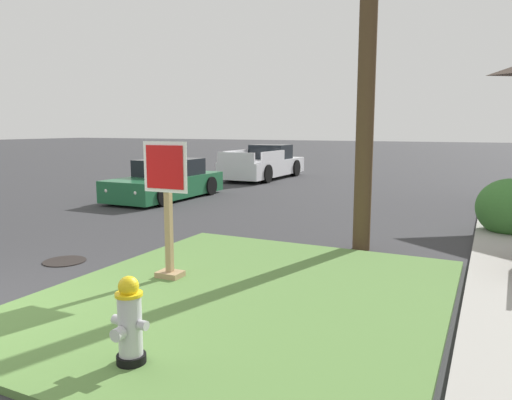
{
  "coord_description": "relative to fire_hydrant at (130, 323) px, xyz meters",
  "views": [
    {
      "loc": [
        5.4,
        -3.45,
        2.24
      ],
      "look_at": [
        1.77,
        4.01,
        1.0
      ],
      "focal_mm": 33.92,
      "sensor_mm": 36.0,
      "label": 1
    }
  ],
  "objects": [
    {
      "name": "pickup_truck_white",
      "position": [
        -6.25,
        16.33,
        0.15
      ],
      "size": [
        2.01,
        5.3,
        1.48
      ],
      "color": "silver",
      "rests_on": "ground"
    },
    {
      "name": "grass_corner_patch",
      "position": [
        0.07,
        2.13,
        -0.43
      ],
      "size": [
        5.02,
        5.89,
        0.08
      ],
      "primitive_type": "cube",
      "color": "#567F3D",
      "rests_on": "ground"
    },
    {
      "name": "shrub_by_curb",
      "position": [
        3.3,
        7.87,
        0.14
      ],
      "size": [
        1.35,
        1.35,
        1.21
      ],
      "primitive_type": "ellipsoid",
      "color": "#3A7431",
      "rests_on": "ground"
    },
    {
      "name": "parked_sedan_green",
      "position": [
        -6.41,
        9.28,
        0.07
      ],
      "size": [
        1.9,
        4.34,
        1.25
      ],
      "color": "#1E6038",
      "rests_on": "ground"
    },
    {
      "name": "stop_sign",
      "position": [
        -1.24,
        2.3,
        0.56
      ],
      "size": [
        0.72,
        0.29,
        1.98
      ],
      "color": "#A3845B",
      "rests_on": "grass_corner_patch"
    },
    {
      "name": "fire_hydrant",
      "position": [
        0.0,
        0.0,
        0.0
      ],
      "size": [
        0.38,
        0.34,
        0.83
      ],
      "color": "black",
      "rests_on": "grass_corner_patch"
    },
    {
      "name": "manhole_cover",
      "position": [
        -3.5,
        2.42,
        -0.46
      ],
      "size": [
        0.7,
        0.7,
        0.02
      ],
      "primitive_type": "cylinder",
      "color": "black",
      "rests_on": "ground"
    }
  ]
}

